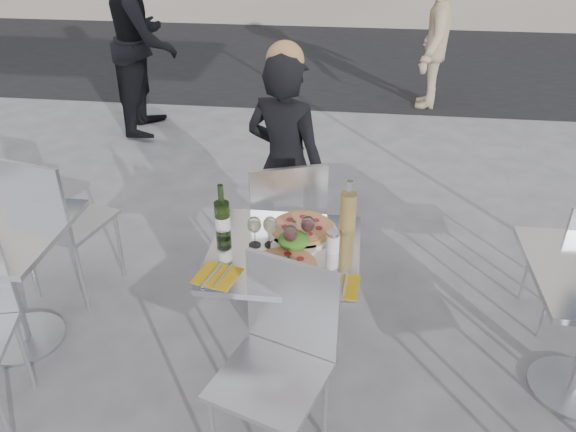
# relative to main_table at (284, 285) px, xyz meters

# --- Properties ---
(ground) EXTENTS (80.00, 80.00, 0.00)m
(ground) POSITION_rel_main_table_xyz_m (0.00, 0.00, -0.54)
(ground) COLOR slate
(street_asphalt) EXTENTS (24.00, 5.00, 0.00)m
(street_asphalt) POSITION_rel_main_table_xyz_m (0.00, 6.50, -0.54)
(street_asphalt) COLOR black
(street_asphalt) RESTS_ON ground
(main_table) EXTENTS (0.72, 0.72, 0.75)m
(main_table) POSITION_rel_main_table_xyz_m (0.00, 0.00, 0.00)
(main_table) COLOR #B7BABF
(main_table) RESTS_ON ground
(side_table_left) EXTENTS (0.72, 0.72, 0.75)m
(side_table_left) POSITION_rel_main_table_xyz_m (-1.50, 0.00, 0.00)
(side_table_left) COLOR #B7BABF
(side_table_left) RESTS_ON ground
(chair_far) EXTENTS (0.55, 0.56, 0.96)m
(chair_far) POSITION_rel_main_table_xyz_m (-0.07, 0.59, 0.03)
(chair_far) COLOR silver
(chair_far) RESTS_ON ground
(chair_near) EXTENTS (0.55, 0.56, 0.94)m
(chair_near) POSITION_rel_main_table_xyz_m (0.04, -0.47, 0.02)
(chair_near) COLOR silver
(chair_near) RESTS_ON ground
(side_chair_lfar) EXTENTS (0.54, 0.55, 0.98)m
(side_chair_lfar) POSITION_rel_main_table_xyz_m (-1.42, 0.43, 0.04)
(side_chair_lfar) COLOR silver
(side_chair_lfar) RESTS_ON ground
(woman_diner) EXTENTS (0.63, 0.52, 1.46)m
(woman_diner) POSITION_rel_main_table_xyz_m (-0.12, 0.95, 0.19)
(woman_diner) COLOR black
(woman_diner) RESTS_ON ground
(pedestrian_a) EXTENTS (0.76, 0.94, 1.84)m
(pedestrian_a) POSITION_rel_main_table_xyz_m (-1.83, 3.29, 0.38)
(pedestrian_a) COLOR black
(pedestrian_a) RESTS_ON ground
(pedestrian_b) EXTENTS (0.75, 1.13, 1.64)m
(pedestrian_b) POSITION_rel_main_table_xyz_m (1.09, 4.36, 0.28)
(pedestrian_b) COLOR tan
(pedestrian_b) RESTS_ON ground
(pizza_near) EXTENTS (0.30, 0.30, 0.02)m
(pizza_near) POSITION_rel_main_table_xyz_m (0.02, -0.15, 0.22)
(pizza_near) COLOR #DEAD56
(pizza_near) RESTS_ON main_table
(pizza_far) EXTENTS (0.35, 0.35, 0.03)m
(pizza_far) POSITION_rel_main_table_xyz_m (0.07, 0.18, 0.23)
(pizza_far) COLOR white
(pizza_far) RESTS_ON main_table
(salad_plate) EXTENTS (0.22, 0.22, 0.09)m
(salad_plate) POSITION_rel_main_table_xyz_m (0.04, 0.02, 0.25)
(salad_plate) COLOR white
(salad_plate) RESTS_ON main_table
(wine_bottle) EXTENTS (0.07, 0.07, 0.29)m
(wine_bottle) POSITION_rel_main_table_xyz_m (-0.31, 0.07, 0.32)
(wine_bottle) COLOR #365620
(wine_bottle) RESTS_ON main_table
(carafe) EXTENTS (0.08, 0.08, 0.29)m
(carafe) POSITION_rel_main_table_xyz_m (0.29, 0.19, 0.33)
(carafe) COLOR #D9BA5C
(carafe) RESTS_ON main_table
(sugar_shaker) EXTENTS (0.06, 0.06, 0.11)m
(sugar_shaker) POSITION_rel_main_table_xyz_m (0.23, 0.02, 0.26)
(sugar_shaker) COLOR white
(sugar_shaker) RESTS_ON main_table
(wineglass_white_a) EXTENTS (0.07, 0.07, 0.16)m
(wineglass_white_a) POSITION_rel_main_table_xyz_m (-0.15, 0.02, 0.32)
(wineglass_white_a) COLOR white
(wineglass_white_a) RESTS_ON main_table
(wineglass_white_b) EXTENTS (0.07, 0.07, 0.16)m
(wineglass_white_b) POSITION_rel_main_table_xyz_m (-0.07, 0.03, 0.32)
(wineglass_white_b) COLOR white
(wineglass_white_b) RESTS_ON main_table
(wineglass_red_a) EXTENTS (0.07, 0.07, 0.16)m
(wineglass_red_a) POSITION_rel_main_table_xyz_m (0.03, -0.03, 0.32)
(wineglass_red_a) COLOR white
(wineglass_red_a) RESTS_ON main_table
(wineglass_red_b) EXTENTS (0.07, 0.07, 0.16)m
(wineglass_red_b) POSITION_rel_main_table_xyz_m (0.11, 0.06, 0.32)
(wineglass_red_b) COLOR white
(wineglass_red_b) RESTS_ON main_table
(napkin_left) EXTENTS (0.22, 0.22, 0.01)m
(napkin_left) POSITION_rel_main_table_xyz_m (-0.27, -0.24, 0.21)
(napkin_left) COLOR gold
(napkin_left) RESTS_ON main_table
(napkin_right) EXTENTS (0.19, 0.20, 0.01)m
(napkin_right) POSITION_rel_main_table_xyz_m (0.27, -0.25, 0.21)
(napkin_right) COLOR gold
(napkin_right) RESTS_ON main_table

